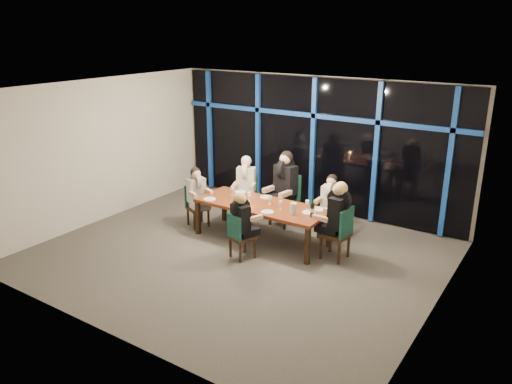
{
  "coord_description": "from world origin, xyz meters",
  "views": [
    {
      "loc": [
        4.88,
        -6.79,
        4.01
      ],
      "look_at": [
        0.0,
        0.6,
        1.05
      ],
      "focal_mm": 35.0,
      "sensor_mm": 36.0,
      "label": 1
    }
  ],
  "objects_px": {
    "diner_far_right": "(331,197)",
    "wine_bottle": "(312,210)",
    "diner_far_left": "(246,178)",
    "diner_end_left": "(197,188)",
    "dining_table": "(262,207)",
    "chair_far_left": "(247,193)",
    "chair_far_right": "(331,212)",
    "chair_end_left": "(196,203)",
    "water_pitcher": "(293,209)",
    "diner_end_right": "(337,209)",
    "chair_near_mid": "(239,234)",
    "chair_far_mid": "(287,196)",
    "diner_far_mid": "(284,178)",
    "chair_end_right": "(340,231)",
    "diner_near_mid": "(242,215)"
  },
  "relations": [
    {
      "from": "diner_far_right",
      "to": "wine_bottle",
      "type": "xyz_separation_m",
      "value": [
        0.1,
        -0.96,
        0.05
      ]
    },
    {
      "from": "diner_far_left",
      "to": "diner_end_left",
      "type": "bearing_deg",
      "value": -141.93
    },
    {
      "from": "diner_end_left",
      "to": "wine_bottle",
      "type": "bearing_deg",
      "value": -65.22
    },
    {
      "from": "dining_table",
      "to": "chair_far_left",
      "type": "xyz_separation_m",
      "value": [
        -1.0,
        0.94,
        -0.16
      ]
    },
    {
      "from": "chair_far_left",
      "to": "chair_far_right",
      "type": "xyz_separation_m",
      "value": [
        2.02,
        0.02,
        -0.03
      ]
    },
    {
      "from": "chair_end_left",
      "to": "wine_bottle",
      "type": "height_order",
      "value": "wine_bottle"
    },
    {
      "from": "chair_end_left",
      "to": "diner_far_right",
      "type": "xyz_separation_m",
      "value": [
        2.61,
        0.97,
        0.36
      ]
    },
    {
      "from": "diner_far_left",
      "to": "water_pitcher",
      "type": "xyz_separation_m",
      "value": [
        1.75,
        -1.01,
        -0.03
      ]
    },
    {
      "from": "diner_end_right",
      "to": "chair_end_left",
      "type": "bearing_deg",
      "value": -84.54
    },
    {
      "from": "water_pitcher",
      "to": "chair_near_mid",
      "type": "bearing_deg",
      "value": -154.4
    },
    {
      "from": "chair_far_left",
      "to": "diner_far_right",
      "type": "xyz_separation_m",
      "value": [
        2.03,
        -0.06,
        0.32
      ]
    },
    {
      "from": "chair_near_mid",
      "to": "water_pitcher",
      "type": "relative_size",
      "value": 3.96
    },
    {
      "from": "chair_far_mid",
      "to": "diner_far_mid",
      "type": "height_order",
      "value": "diner_far_mid"
    },
    {
      "from": "chair_far_mid",
      "to": "dining_table",
      "type": "bearing_deg",
      "value": -78.77
    },
    {
      "from": "diner_far_right",
      "to": "diner_end_left",
      "type": "distance_m",
      "value": 2.73
    },
    {
      "from": "chair_end_left",
      "to": "diner_end_left",
      "type": "bearing_deg",
      "value": -90.0
    },
    {
      "from": "chair_end_right",
      "to": "wine_bottle",
      "type": "bearing_deg",
      "value": -72.97
    },
    {
      "from": "chair_end_left",
      "to": "diner_far_left",
      "type": "height_order",
      "value": "diner_far_left"
    },
    {
      "from": "chair_far_left",
      "to": "chair_far_mid",
      "type": "height_order",
      "value": "chair_far_mid"
    },
    {
      "from": "chair_end_right",
      "to": "water_pitcher",
      "type": "bearing_deg",
      "value": -74.19
    },
    {
      "from": "diner_far_mid",
      "to": "chair_far_left",
      "type": "bearing_deg",
      "value": -171.19
    },
    {
      "from": "chair_far_right",
      "to": "chair_end_left",
      "type": "xyz_separation_m",
      "value": [
        -2.61,
        -1.04,
        -0.01
      ]
    },
    {
      "from": "chair_far_left",
      "to": "diner_far_left",
      "type": "bearing_deg",
      "value": -90.0
    },
    {
      "from": "chair_end_left",
      "to": "diner_far_left",
      "type": "distance_m",
      "value": 1.21
    },
    {
      "from": "chair_far_left",
      "to": "chair_end_left",
      "type": "distance_m",
      "value": 1.18
    },
    {
      "from": "chair_far_right",
      "to": "diner_far_mid",
      "type": "relative_size",
      "value": 0.83
    },
    {
      "from": "diner_near_mid",
      "to": "wine_bottle",
      "type": "xyz_separation_m",
      "value": [
        0.99,
        0.77,
        0.07
      ]
    },
    {
      "from": "diner_near_mid",
      "to": "diner_end_left",
      "type": "bearing_deg",
      "value": -3.44
    },
    {
      "from": "dining_table",
      "to": "diner_far_left",
      "type": "height_order",
      "value": "diner_far_left"
    },
    {
      "from": "dining_table",
      "to": "chair_far_left",
      "type": "bearing_deg",
      "value": 136.73
    },
    {
      "from": "dining_table",
      "to": "diner_end_right",
      "type": "xyz_separation_m",
      "value": [
        1.54,
        0.05,
        0.27
      ]
    },
    {
      "from": "diner_near_mid",
      "to": "wine_bottle",
      "type": "distance_m",
      "value": 1.26
    },
    {
      "from": "chair_far_left",
      "to": "water_pitcher",
      "type": "height_order",
      "value": "water_pitcher"
    },
    {
      "from": "chair_far_right",
      "to": "diner_far_right",
      "type": "height_order",
      "value": "diner_far_right"
    },
    {
      "from": "chair_end_right",
      "to": "diner_end_left",
      "type": "relative_size",
      "value": 1.18
    },
    {
      "from": "chair_end_left",
      "to": "wine_bottle",
      "type": "distance_m",
      "value": 2.74
    },
    {
      "from": "chair_far_mid",
      "to": "chair_far_right",
      "type": "relative_size",
      "value": 1.24
    },
    {
      "from": "chair_end_right",
      "to": "diner_near_mid",
      "type": "xyz_separation_m",
      "value": [
        -1.49,
        -0.9,
        0.26
      ]
    },
    {
      "from": "diner_far_right",
      "to": "diner_end_right",
      "type": "bearing_deg",
      "value": -61.32
    },
    {
      "from": "chair_near_mid",
      "to": "chair_end_right",
      "type": "bearing_deg",
      "value": -127.02
    },
    {
      "from": "chair_near_mid",
      "to": "diner_near_mid",
      "type": "xyz_separation_m",
      "value": [
        0.03,
        0.07,
        0.34
      ]
    },
    {
      "from": "dining_table",
      "to": "diner_near_mid",
      "type": "relative_size",
      "value": 3.12
    },
    {
      "from": "chair_far_left",
      "to": "diner_end_right",
      "type": "xyz_separation_m",
      "value": [
        2.54,
        -0.89,
        0.43
      ]
    },
    {
      "from": "chair_far_mid",
      "to": "diner_far_left",
      "type": "distance_m",
      "value": 0.99
    },
    {
      "from": "diner_far_left",
      "to": "chair_end_right",
      "type": "bearing_deg",
      "value": -40.47
    },
    {
      "from": "diner_end_left",
      "to": "diner_end_right",
      "type": "xyz_separation_m",
      "value": [
        3.06,
        0.17,
        0.12
      ]
    },
    {
      "from": "diner_end_right",
      "to": "wine_bottle",
      "type": "xyz_separation_m",
      "value": [
        -0.42,
        -0.13,
        -0.06
      ]
    },
    {
      "from": "chair_end_left",
      "to": "diner_far_left",
      "type": "bearing_deg",
      "value": -8.74
    },
    {
      "from": "chair_near_mid",
      "to": "diner_near_mid",
      "type": "bearing_deg",
      "value": -90.0
    },
    {
      "from": "chair_far_left",
      "to": "chair_far_mid",
      "type": "relative_size",
      "value": 0.86
    }
  ]
}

